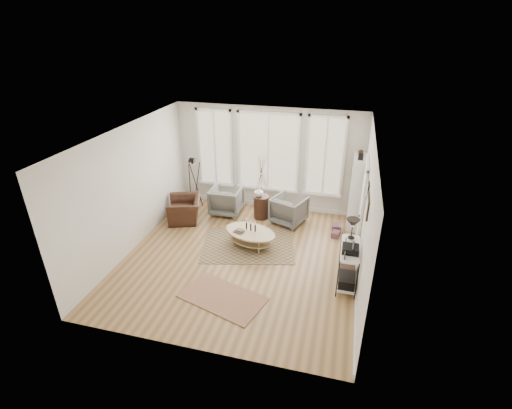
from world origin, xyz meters
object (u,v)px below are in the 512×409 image
(armchair_right, at_px, (289,210))
(coffee_table, at_px, (250,235))
(bookcase, at_px, (356,192))
(side_table, at_px, (262,189))
(low_shelf, at_px, (349,261))
(accent_chair, at_px, (185,209))
(armchair_left, at_px, (226,200))

(armchair_right, bearing_deg, coffee_table, 84.12)
(bookcase, bearing_deg, side_table, -175.13)
(low_shelf, relative_size, accent_chair, 1.35)
(bookcase, relative_size, low_shelf, 1.58)
(coffee_table, height_order, accent_chair, accent_chair)
(bookcase, bearing_deg, armchair_left, -176.84)
(armchair_right, distance_m, accent_chair, 2.82)
(armchair_left, bearing_deg, accent_chair, 33.92)
(coffee_table, height_order, side_table, side_table)
(armchair_right, bearing_deg, armchair_left, 17.13)
(accent_chair, bearing_deg, armchair_right, 81.68)
(bookcase, xyz_separation_m, side_table, (-2.45, -0.21, -0.09))
(coffee_table, distance_m, accent_chair, 2.23)
(coffee_table, xyz_separation_m, side_table, (-0.08, 1.49, 0.55))
(side_table, bearing_deg, bookcase, 4.87)
(coffee_table, height_order, armchair_right, armchair_right)
(low_shelf, xyz_separation_m, coffee_table, (-2.31, 0.82, -0.20))
(armchair_left, relative_size, side_table, 0.47)
(low_shelf, xyz_separation_m, accent_chair, (-4.37, 1.66, -0.20))
(coffee_table, distance_m, armchair_left, 1.87)
(armchair_left, bearing_deg, low_shelf, 144.79)
(side_table, height_order, accent_chair, side_table)
(armchair_left, bearing_deg, armchair_right, 175.53)
(armchair_right, relative_size, side_table, 0.46)
(bookcase, xyz_separation_m, armchair_right, (-1.67, -0.30, -0.58))
(side_table, bearing_deg, low_shelf, -44.02)
(coffee_table, bearing_deg, accent_chair, 157.91)
(coffee_table, bearing_deg, low_shelf, -19.56)
(bookcase, xyz_separation_m, low_shelf, (-0.06, -2.52, -0.44))
(armchair_left, relative_size, armchair_right, 1.03)
(low_shelf, distance_m, coffee_table, 2.46)
(armchair_left, height_order, armchair_right, armchair_left)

